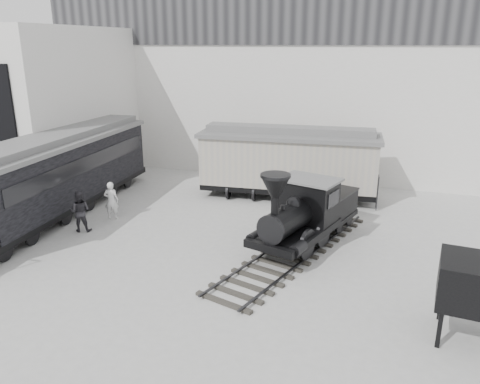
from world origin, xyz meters
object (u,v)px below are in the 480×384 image
(locomotive, at_px, (304,216))
(visitor_b, at_px, (80,211))
(boxcar, at_px, (288,161))
(passenger_coach, at_px, (61,172))
(visitor_a, at_px, (111,201))

(locomotive, distance_m, visitor_b, 9.93)
(boxcar, relative_size, visitor_b, 5.20)
(locomotive, bearing_deg, passenger_coach, -165.44)
(locomotive, distance_m, boxcar, 6.57)
(visitor_a, bearing_deg, locomotive, 159.58)
(boxcar, height_order, visitor_b, boxcar)
(locomotive, bearing_deg, visitor_b, -154.86)
(passenger_coach, bearing_deg, visitor_a, -6.29)
(visitor_b, bearing_deg, passenger_coach, -58.02)
(visitor_b, bearing_deg, locomotive, 169.54)
(passenger_coach, xyz_separation_m, visitor_a, (2.83, -0.12, -1.12))
(locomotive, height_order, passenger_coach, passenger_coach)
(boxcar, xyz_separation_m, visitor_a, (-7.26, -5.94, -1.13))
(passenger_coach, relative_size, visitor_b, 7.43)
(locomotive, xyz_separation_m, boxcar, (-2.08, 6.18, 0.74))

